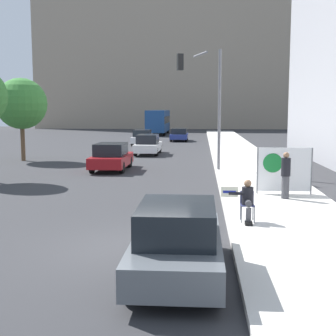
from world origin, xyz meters
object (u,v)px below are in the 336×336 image
(traffic_light_pole, at_px, (206,91))
(city_bus_on_road, at_px, (158,121))
(seated_protester, at_px, (247,199))
(jogger_on_sidewalk, at_px, (286,175))
(protest_banner, at_px, (284,169))
(car_on_road_nearest, at_px, (111,157))
(car_on_road_distant, at_px, (142,138))
(car_on_road_far_lane, at_px, (179,135))
(parked_car_curbside, at_px, (177,241))
(car_on_road_midblock, at_px, (148,145))
(street_tree_midblock, at_px, (21,104))

(traffic_light_pole, height_order, city_bus_on_road, traffic_light_pole)
(seated_protester, distance_m, jogger_on_sidewalk, 4.14)
(seated_protester, bearing_deg, protest_banner, 84.64)
(car_on_road_nearest, bearing_deg, jogger_on_sidewalk, -47.06)
(car_on_road_distant, relative_size, car_on_road_far_lane, 0.98)
(protest_banner, xyz_separation_m, parked_car_curbside, (-3.68, -8.88, -0.37))
(traffic_light_pole, distance_m, car_on_road_midblock, 11.69)
(car_on_road_distant, bearing_deg, car_on_road_far_lane, 61.89)
(city_bus_on_road, bearing_deg, parked_car_curbside, -84.31)
(street_tree_midblock, bearing_deg, car_on_road_midblock, 32.25)
(parked_car_curbside, xyz_separation_m, car_on_road_far_lane, (-1.93, 41.31, -0.06))
(car_on_road_far_lane, xyz_separation_m, city_bus_on_road, (-3.48, 12.98, 1.18))
(protest_banner, height_order, car_on_road_distant, protest_banner)
(seated_protester, relative_size, protest_banner, 0.58)
(car_on_road_nearest, height_order, city_bus_on_road, city_bus_on_road)
(parked_car_curbside, bearing_deg, car_on_road_midblock, 97.83)
(traffic_light_pole, bearing_deg, car_on_road_nearest, 171.36)
(parked_car_curbside, relative_size, city_bus_on_road, 0.43)
(car_on_road_distant, distance_m, car_on_road_far_lane, 6.89)
(seated_protester, height_order, protest_banner, protest_banner)
(car_on_road_midblock, xyz_separation_m, street_tree_midblock, (-7.86, -4.96, 3.04))
(seated_protester, bearing_deg, city_bus_on_road, 114.44)
(jogger_on_sidewalk, height_order, protest_banner, protest_banner)
(parked_car_curbside, distance_m, car_on_road_distant, 35.61)
(city_bus_on_road, bearing_deg, car_on_road_distant, -89.28)
(car_on_road_nearest, bearing_deg, parked_car_curbside, -74.59)
(parked_car_curbside, xyz_separation_m, city_bus_on_road, (-5.41, 54.29, 1.12))
(protest_banner, xyz_separation_m, street_tree_midblock, (-15.14, 12.29, 2.67))
(seated_protester, bearing_deg, parked_car_curbside, -97.29)
(jogger_on_sidewalk, bearing_deg, car_on_road_far_lane, -111.22)
(traffic_light_pole, height_order, car_on_road_nearest, traffic_light_pole)
(seated_protester, relative_size, car_on_road_far_lane, 0.29)
(protest_banner, relative_size, city_bus_on_road, 0.21)
(jogger_on_sidewalk, height_order, car_on_road_nearest, jogger_on_sidewalk)
(jogger_on_sidewalk, distance_m, car_on_road_midblock, 19.58)
(seated_protester, height_order, parked_car_curbside, parked_car_curbside)
(car_on_road_midblock, bearing_deg, street_tree_midblock, -147.75)
(traffic_light_pole, distance_m, car_on_road_distant, 20.55)
(parked_car_curbside, xyz_separation_m, street_tree_midblock, (-11.46, 21.17, 3.03))
(jogger_on_sidewalk, xyz_separation_m, car_on_road_midblock, (-7.17, 18.21, -0.29))
(car_on_road_midblock, distance_m, car_on_road_distant, 9.24)
(jogger_on_sidewalk, bearing_deg, car_on_road_midblock, -99.09)
(seated_protester, distance_m, parked_car_curbside, 4.55)
(protest_banner, distance_m, street_tree_midblock, 19.68)
(car_on_road_nearest, relative_size, car_on_road_distant, 1.05)
(car_on_road_midblock, distance_m, street_tree_midblock, 9.78)
(jogger_on_sidewalk, bearing_deg, traffic_light_pole, -100.78)
(car_on_road_nearest, relative_size, street_tree_midblock, 0.79)
(traffic_light_pole, bearing_deg, city_bus_on_road, 99.05)
(street_tree_midblock, bearing_deg, car_on_road_far_lane, 64.68)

